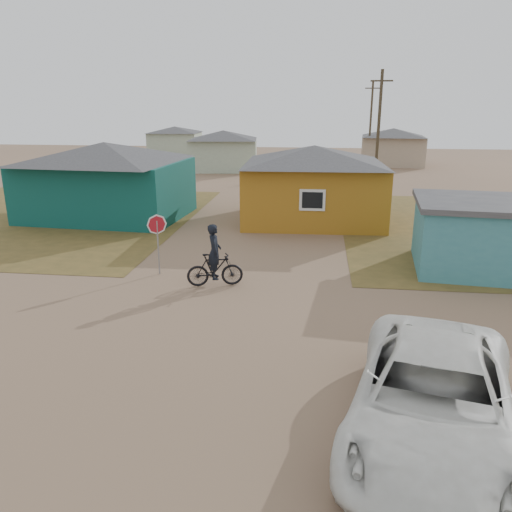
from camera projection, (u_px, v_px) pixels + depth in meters
The scene contains 13 objects.
ground at pixel (211, 333), 13.43m from camera, with size 120.00×120.00×0.00m, color #85664D.
grass_nw at pixel (11, 216), 27.42m from camera, with size 20.00×18.00×0.00m, color brown.
house_teal at pixel (107, 179), 26.64m from camera, with size 8.93×7.08×4.00m.
house_yellow at pixel (313, 183), 25.84m from camera, with size 7.72×6.76×3.90m.
shed_turquoise at pixel (504, 236), 18.10m from camera, with size 6.71×4.93×2.60m.
house_pale_west at pixel (224, 150), 45.86m from camera, with size 7.04×6.15×3.60m.
house_beige_east at pixel (393, 146), 49.67m from camera, with size 6.95×6.05×3.60m.
house_pale_north at pixel (175, 141), 58.22m from camera, with size 6.28×5.81×3.40m.
utility_pole_near at pixel (378, 132), 32.33m from camera, with size 1.40×0.20×8.00m.
utility_pole_far at pixel (370, 123), 47.40m from camera, with size 1.40×0.20×8.00m.
stop_sign at pixel (157, 230), 17.62m from camera, with size 0.71×0.19×2.21m.
cyclist at pixel (215, 264), 16.73m from camera, with size 1.97×0.99×2.14m.
vehicle at pixel (433, 399), 8.95m from camera, with size 2.82×6.13×1.70m, color white.
Camera 1 is at (2.72, -11.99, 5.93)m, focal length 35.00 mm.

